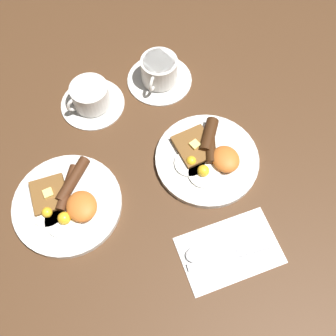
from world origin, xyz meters
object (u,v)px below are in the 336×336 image
object	(u,v)px
knife	(238,253)
teacup_far	(91,98)
breakfast_plate_far	(67,203)
teacup_near	(159,73)
breakfast_plate_near	(207,157)
spoon	(206,251)

from	to	relation	value
knife	teacup_far	bearing A→B (deg)	-64.88
breakfast_plate_far	teacup_near	world-z (taller)	teacup_near
breakfast_plate_far	teacup_far	xyz separation A→B (m)	(0.24, -0.12, 0.01)
breakfast_plate_far	teacup_near	xyz separation A→B (m)	(0.26, -0.31, 0.02)
teacup_far	teacup_near	bearing A→B (deg)	-86.28
teacup_near	knife	xyz separation A→B (m)	(-0.49, 0.01, -0.02)
teacup_near	breakfast_plate_far	bearing A→B (deg)	129.70
breakfast_plate_near	knife	bearing A→B (deg)	172.52
breakfast_plate_near	teacup_near	distance (m)	0.26
breakfast_plate_near	spoon	world-z (taller)	breakfast_plate_near
breakfast_plate_near	teacup_near	size ratio (longest dim) A/B	1.43
breakfast_plate_near	breakfast_plate_far	size ratio (longest dim) A/B	1.00
breakfast_plate_far	knife	size ratio (longest dim) A/B	1.23
teacup_near	spoon	bearing A→B (deg)	171.78
teacup_far	knife	xyz separation A→B (m)	(-0.48, -0.18, -0.02)
teacup_far	knife	distance (m)	0.51
breakfast_plate_far	spoon	world-z (taller)	breakfast_plate_far
breakfast_plate_near	breakfast_plate_far	world-z (taller)	breakfast_plate_far
teacup_far	spoon	xyz separation A→B (m)	(-0.45, -0.12, -0.02)
breakfast_plate_far	breakfast_plate_near	bearing A→B (deg)	-90.64
knife	spoon	xyz separation A→B (m)	(0.03, 0.06, 0.00)
breakfast_plate_far	teacup_near	distance (m)	0.40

